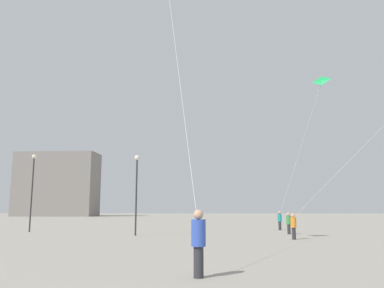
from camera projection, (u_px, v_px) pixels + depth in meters
The scene contains 8 objects.
person_in_orange at pixel (294, 225), 24.06m from camera, with size 0.34×0.34×1.57m.
person_in_teal at pixel (280, 220), 34.43m from camera, with size 0.36×0.36×1.64m.
person_in_blue at pixel (198, 240), 10.84m from camera, with size 0.40×0.40×1.84m.
person_in_green at pixel (289, 222), 28.97m from camera, with size 0.34×0.34×1.57m.
kite_emerald_delta at pixel (320, 84), 34.88m from camera, with size 4.55×1.87×12.16m.
building_left_hall at pixel (57, 184), 96.83m from camera, with size 19.62×8.65×15.49m.
lamppost_east at pixel (33, 181), 32.31m from camera, with size 0.36×0.36×6.32m.
lamppost_west at pixel (137, 182), 28.02m from camera, with size 0.36×0.36×5.67m.
Camera 1 is at (1.43, -4.63, 1.87)m, focal length 36.75 mm.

